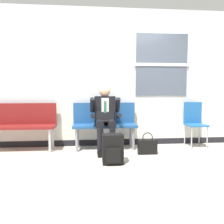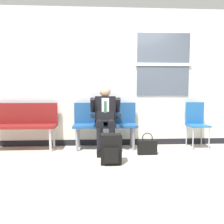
{
  "view_description": "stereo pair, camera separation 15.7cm",
  "coord_description": "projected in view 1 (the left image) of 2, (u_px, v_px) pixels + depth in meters",
  "views": [
    {
      "loc": [
        -0.5,
        -3.85,
        1.14
      ],
      "look_at": [
        -0.12,
        0.21,
        0.75
      ],
      "focal_mm": 35.32,
      "sensor_mm": 36.0,
      "label": 1
    },
    {
      "loc": [
        -0.35,
        -3.86,
        1.14
      ],
      "look_at": [
        -0.12,
        0.21,
        0.75
      ],
      "focal_mm": 35.32,
      "sensor_mm": 36.0,
      "label": 2
    }
  ],
  "objects": [
    {
      "name": "person_seated",
      "position": [
        105.0,
        116.0,
        4.17
      ],
      "size": [
        0.57,
        0.7,
        1.24
      ],
      "color": "black",
      "rests_on": "ground"
    },
    {
      "name": "bench_with_person",
      "position": [
        105.0,
        121.0,
        4.38
      ],
      "size": [
        1.24,
        0.42,
        0.9
      ],
      "color": "navy",
      "rests_on": "ground"
    },
    {
      "name": "handbag",
      "position": [
        147.0,
        146.0,
        3.97
      ],
      "size": [
        0.35,
        0.09,
        0.4
      ],
      "color": "black",
      "rests_on": "ground"
    },
    {
      "name": "folding_chair",
      "position": [
        194.0,
        120.0,
        4.52
      ],
      "size": [
        0.38,
        0.38,
        0.91
      ],
      "color": "#1E5999",
      "rests_on": "ground"
    },
    {
      "name": "ground_plane",
      "position": [
        120.0,
        154.0,
        3.97
      ],
      "size": [
        18.0,
        18.0,
        0.0
      ],
      "primitive_type": "plane",
      "color": "#B2A899"
    },
    {
      "name": "bench_empty",
      "position": [
        22.0,
        122.0,
        4.23
      ],
      "size": [
        1.27,
        0.42,
        0.9
      ],
      "color": "maroon",
      "rests_on": "ground"
    },
    {
      "name": "station_wall",
      "position": [
        116.0,
        79.0,
        4.59
      ],
      "size": [
        6.89,
        0.16,
        2.81
      ],
      "color": "silver",
      "rests_on": "ground"
    },
    {
      "name": "backpack",
      "position": [
        113.0,
        149.0,
        3.45
      ],
      "size": [
        0.32,
        0.26,
        0.47
      ],
      "color": "black",
      "rests_on": "ground"
    }
  ]
}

